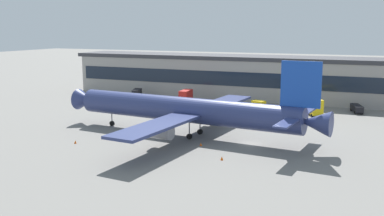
{
  "coord_description": "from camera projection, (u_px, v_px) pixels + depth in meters",
  "views": [
    {
      "loc": [
        21.88,
        -78.74,
        21.63
      ],
      "look_at": [
        -14.3,
        5.15,
        5.0
      ],
      "focal_mm": 41.31,
      "sensor_mm": 36.0,
      "label": 1
    }
  ],
  "objects": [
    {
      "name": "airliner",
      "position": [
        188.0,
        110.0,
        88.76
      ],
      "size": [
        57.42,
        49.39,
        15.96
      ],
      "color": "navy",
      "rests_on": "ground_plane"
    },
    {
      "name": "terminal_building",
      "position": [
        302.0,
        79.0,
        131.91
      ],
      "size": [
        150.79,
        16.09,
        13.06
      ],
      "color": "#9E9993",
      "rests_on": "ground_plane"
    },
    {
      "name": "traffic_cone_2",
      "position": [
        201.0,
        144.0,
        82.1
      ],
      "size": [
        0.48,
        0.48,
        0.59
      ],
      "primitive_type": "cone",
      "color": "#F2590C",
      "rests_on": "ground_plane"
    },
    {
      "name": "ground_plane",
      "position": [
        251.0,
        144.0,
        83.53
      ],
      "size": [
        600.0,
        600.0,
        0.0
      ],
      "primitive_type": "plane",
      "color": "slate"
    },
    {
      "name": "traffic_cone_3",
      "position": [
        113.0,
        138.0,
        86.24
      ],
      "size": [
        0.55,
        0.55,
        0.69
      ],
      "primitive_type": "cone",
      "color": "#F2590C",
      "rests_on": "ground_plane"
    },
    {
      "name": "catering_truck",
      "position": [
        313.0,
        106.0,
        111.4
      ],
      "size": [
        5.74,
        7.56,
        4.15
      ],
      "color": "yellow",
      "rests_on": "ground_plane"
    },
    {
      "name": "baggage_tug",
      "position": [
        259.0,
        103.0,
        121.75
      ],
      "size": [
        4.08,
        3.15,
        1.85
      ],
      "color": "yellow",
      "rests_on": "ground_plane"
    },
    {
      "name": "traffic_cone_1",
      "position": [
        75.0,
        142.0,
        83.7
      ],
      "size": [
        0.48,
        0.48,
        0.6
      ],
      "primitive_type": "cone",
      "color": "#F2590C",
      "rests_on": "ground_plane"
    },
    {
      "name": "stair_truck",
      "position": [
        186.0,
        95.0,
        130.12
      ],
      "size": [
        2.87,
        6.17,
        3.55
      ],
      "color": "red",
      "rests_on": "ground_plane"
    },
    {
      "name": "belt_loader",
      "position": [
        357.0,
        108.0,
        114.07
      ],
      "size": [
        3.73,
        6.7,
        1.95
      ],
      "color": "black",
      "rests_on": "ground_plane"
    },
    {
      "name": "crew_van",
      "position": [
        137.0,
        93.0,
        139.29
      ],
      "size": [
        3.7,
        5.63,
        2.55
      ],
      "color": "black",
      "rests_on": "ground_plane"
    },
    {
      "name": "traffic_cone_0",
      "position": [
        222.0,
        158.0,
        73.19
      ],
      "size": [
        0.49,
        0.49,
        0.62
      ],
      "primitive_type": "cone",
      "color": "#F2590C",
      "rests_on": "ground_plane"
    }
  ]
}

